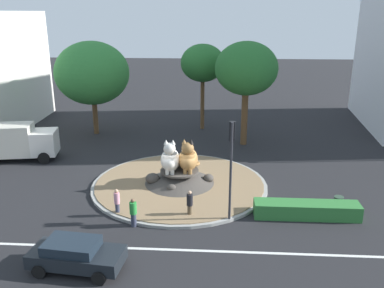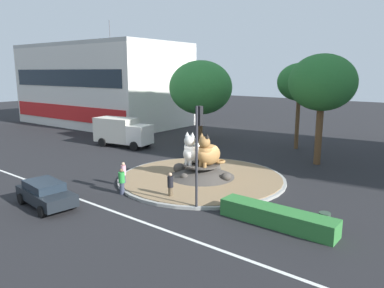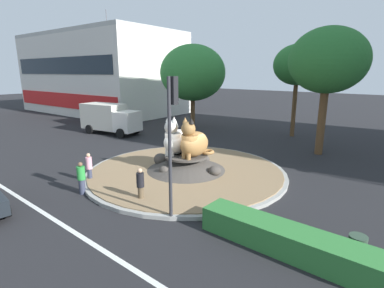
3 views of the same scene
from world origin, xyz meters
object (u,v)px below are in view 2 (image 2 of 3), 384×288
object	(u,v)px
cat_statue_tabby	(208,153)
broadleaf_tree_behind_island	(322,83)
cat_statue_white	(193,152)
second_tree_near_tower	(300,83)
delivery_box_truck	(122,131)
litter_bin	(324,221)
traffic_light_mast	(198,139)
third_tree_left	(201,88)
pedestrian_green_shirt	(122,181)
pedestrian_pink_shirt	(124,174)
pedestrian_black_shirt	(170,185)
sedan_on_far_lane	(46,193)
shophouse_block	(103,85)

from	to	relation	value
cat_statue_tabby	broadleaf_tree_behind_island	distance (m)	11.51
cat_statue_white	cat_statue_tabby	world-z (taller)	cat_statue_tabby
second_tree_near_tower	delivery_box_truck	world-z (taller)	second_tree_near_tower
delivery_box_truck	litter_bin	world-z (taller)	delivery_box_truck
traffic_light_mast	cat_statue_tabby	bearing A→B (deg)	34.47
third_tree_left	pedestrian_green_shirt	distance (m)	19.80
cat_statue_tabby	traffic_light_mast	world-z (taller)	traffic_light_mast
pedestrian_pink_shirt	litter_bin	world-z (taller)	pedestrian_pink_shirt
third_tree_left	pedestrian_black_shirt	size ratio (longest dim) A/B	5.27
second_tree_near_tower	litter_bin	xyz separation A→B (m)	(8.79, -17.51, -6.10)
pedestrian_black_shirt	litter_bin	world-z (taller)	pedestrian_black_shirt
pedestrian_green_shirt	sedan_on_far_lane	bearing A→B (deg)	6.81
third_tree_left	litter_bin	world-z (taller)	third_tree_left
broadleaf_tree_behind_island	litter_bin	world-z (taller)	broadleaf_tree_behind_island
broadleaf_tree_behind_island	pedestrian_black_shirt	world-z (taller)	broadleaf_tree_behind_island
broadleaf_tree_behind_island	shophouse_block	bearing A→B (deg)	172.27
traffic_light_mast	sedan_on_far_lane	size ratio (longest dim) A/B	1.32
cat_statue_tabby	litter_bin	bearing A→B (deg)	71.55
sedan_on_far_lane	litter_bin	size ratio (longest dim) A/B	4.91
cat_statue_tabby	pedestrian_pink_shirt	distance (m)	5.95
cat_statue_tabby	broadleaf_tree_behind_island	bearing A→B (deg)	155.68
second_tree_near_tower	sedan_on_far_lane	world-z (taller)	second_tree_near_tower
shophouse_block	broadleaf_tree_behind_island	xyz separation A→B (m)	(33.65, -4.57, 1.00)
traffic_light_mast	third_tree_left	distance (m)	21.04
cat_statue_white	litter_bin	bearing A→B (deg)	71.31
third_tree_left	delivery_box_truck	xyz separation A→B (m)	(-4.22, -7.80, -4.28)
cat_statue_white	sedan_on_far_lane	size ratio (longest dim) A/B	0.54
broadleaf_tree_behind_island	pedestrian_green_shirt	bearing A→B (deg)	-114.36
third_tree_left	pedestrian_pink_shirt	world-z (taller)	third_tree_left
cat_statue_tabby	pedestrian_black_shirt	xyz separation A→B (m)	(0.39, -4.40, -1.14)
shophouse_block	third_tree_left	distance (m)	19.62
traffic_light_mast	pedestrian_pink_shirt	world-z (taller)	traffic_light_mast
pedestrian_black_shirt	delivery_box_truck	distance (m)	16.93
sedan_on_far_lane	litter_bin	distance (m)	15.18
pedestrian_pink_shirt	pedestrian_green_shirt	bearing A→B (deg)	-92.70
pedestrian_pink_shirt	pedestrian_black_shirt	bearing A→B (deg)	-47.53
pedestrian_black_shirt	pedestrian_pink_shirt	bearing A→B (deg)	95.18
third_tree_left	litter_bin	size ratio (longest dim) A/B	9.79
cat_statue_white	litter_bin	size ratio (longest dim) A/B	2.65
shophouse_block	pedestrian_black_shirt	xyz separation A→B (m)	(29.78, -18.59, -4.82)
traffic_light_mast	cat_statue_white	bearing A→B (deg)	45.20
traffic_light_mast	pedestrian_black_shirt	size ratio (longest dim) A/B	3.47
second_tree_near_tower	litter_bin	distance (m)	20.52
broadleaf_tree_behind_island	second_tree_near_tower	size ratio (longest dim) A/B	1.07
traffic_light_mast	delivery_box_truck	world-z (taller)	traffic_light_mast
traffic_light_mast	pedestrian_pink_shirt	distance (m)	7.20
shophouse_block	third_tree_left	size ratio (longest dim) A/B	2.80
sedan_on_far_lane	pedestrian_pink_shirt	bearing A→B (deg)	88.90
third_tree_left	sedan_on_far_lane	distance (m)	23.04
broadleaf_tree_behind_island	sedan_on_far_lane	distance (m)	21.99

